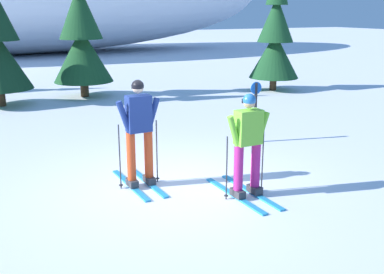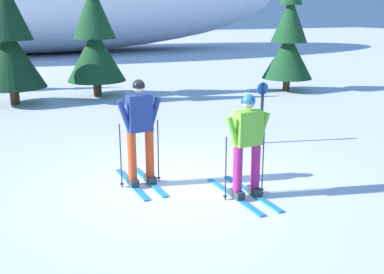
% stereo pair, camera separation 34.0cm
% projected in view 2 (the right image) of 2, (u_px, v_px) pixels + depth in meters
% --- Properties ---
extents(ground_plane, '(120.00, 120.00, 0.00)m').
position_uv_depth(ground_plane, '(171.00, 185.00, 7.96)').
color(ground_plane, white).
extents(skier_navy_jacket, '(0.78, 1.62, 1.86)m').
position_uv_depth(skier_navy_jacket, '(140.00, 131.00, 7.70)').
color(skier_navy_jacket, '#2893CC').
rests_on(skier_navy_jacket, ground).
extents(skier_lime_jacket, '(0.80, 1.70, 1.71)m').
position_uv_depth(skier_lime_jacket, '(247.00, 145.00, 7.20)').
color(skier_lime_jacket, '#2893CC').
rests_on(skier_lime_jacket, ground).
extents(pine_tree_center_left, '(2.10, 2.10, 5.45)m').
position_uv_depth(pine_tree_center_left, '(8.00, 33.00, 14.23)').
color(pine_tree_center_left, '#47301E').
rests_on(pine_tree_center_left, ground).
extents(pine_tree_center_right, '(2.05, 2.05, 5.32)m').
position_uv_depth(pine_tree_center_right, '(94.00, 32.00, 15.76)').
color(pine_tree_center_right, '#47301E').
rests_on(pine_tree_center_right, ground).
extents(pine_tree_far_right, '(1.86, 1.86, 4.82)m').
position_uv_depth(pine_tree_far_right, '(289.00, 37.00, 16.78)').
color(pine_tree_far_right, '#47301E').
rests_on(pine_tree_far_right, ground).
extents(trail_marker_post, '(0.28, 0.07, 1.41)m').
position_uv_depth(trail_marker_post, '(262.00, 109.00, 10.28)').
color(trail_marker_post, black).
rests_on(trail_marker_post, ground).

